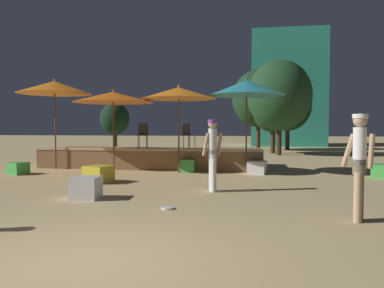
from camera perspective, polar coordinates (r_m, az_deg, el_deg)
name	(u,v)px	position (r m, az deg, el deg)	size (l,w,h in m)	color
ground_plane	(81,263)	(4.52, -16.50, -17.00)	(120.00, 120.00, 0.00)	tan
wooden_deck	(154,158)	(14.40, -5.80, -2.06)	(8.16, 2.67, 0.76)	olive
patio_umbrella_0	(179,93)	(12.27, -2.03, 7.75)	(2.44, 2.44, 2.88)	brown
patio_umbrella_1	(113,97)	(13.15, -11.91, 6.98)	(2.76, 2.76, 2.79)	brown
patio_umbrella_2	(247,88)	(12.38, 8.32, 8.44)	(2.50, 2.50, 3.10)	brown
patio_umbrella_3	(55,87)	(14.27, -20.21, 8.08)	(2.60, 2.60, 3.22)	brown
cube_seat_0	(99,174)	(10.52, -14.06, -4.47)	(0.79, 0.79, 0.46)	yellow
cube_seat_1	(188,166)	(12.63, -0.57, -3.31)	(0.52, 0.52, 0.42)	#4CC651
cube_seat_2	(18,168)	(13.20, -24.98, -3.38)	(0.64, 0.64, 0.38)	#4CC651
cube_seat_3	(257,167)	(12.24, 9.88, -3.53)	(0.66, 0.66, 0.42)	white
cube_seat_4	(86,188)	(8.22, -15.86, -6.44)	(0.59, 0.59, 0.46)	white
cube_seat_5	(381,171)	(12.47, 26.91, -3.70)	(0.71, 0.71, 0.40)	#4CC651
person_1	(359,161)	(6.51, 24.15, -2.36)	(0.49, 0.29, 1.72)	tan
person_2	(213,151)	(8.73, 3.16, -1.11)	(0.49, 0.28, 1.69)	white
bistro_chair_0	(143,133)	(13.74, -7.47, 1.73)	(0.41, 0.41, 0.90)	#2D3338
bistro_chair_1	(188,133)	(13.73, -0.69, 1.75)	(0.48, 0.48, 0.90)	#47474C
frisbee_disc	(168,208)	(7.00, -3.74, -9.70)	(0.24, 0.24, 0.03)	white
background_tree_0	(273,110)	(22.05, 12.25, 5.09)	(2.36, 2.36, 3.80)	#3D2B1C
background_tree_1	(258,99)	(24.87, 10.09, 6.83)	(3.39, 3.39, 5.24)	#3D2B1C
background_tree_2	(115,119)	(26.80, -11.68, 3.77)	(2.04, 2.04, 3.23)	#3D2B1C
background_tree_3	(288,105)	(25.89, 14.39, 5.74)	(3.13, 3.13, 4.70)	#3D2B1C
background_tree_4	(279,95)	(20.69, 13.17, 7.23)	(3.42, 3.42, 5.10)	#3D2B1C
distant_building	(287,90)	(32.19, 14.25, 7.98)	(5.81, 4.67, 9.15)	teal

